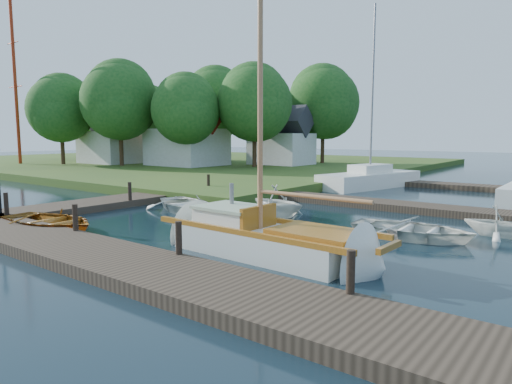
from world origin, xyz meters
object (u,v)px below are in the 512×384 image
Objects in this scene: tender_c at (412,226)px; tree_0 at (61,109)px; mooring_post_4 at (130,191)px; tree_6 at (84,112)px; mooring_post_2 at (179,238)px; tender_d at (499,220)px; tree_7 at (324,102)px; tree_5 at (149,114)px; tender_b at (277,199)px; mooring_post_3 at (351,272)px; sailboat at (271,243)px; mooring_post_1 at (75,217)px; tree_4 at (216,103)px; mooring_post_0 at (6,204)px; dinghy at (49,218)px; house_b at (113,139)px; tree_1 at (120,101)px; radio_mast at (15,81)px; marina_boat_0 at (370,178)px; tree_3 at (255,103)px; house_a at (187,137)px; house_c at (281,141)px; tree_2 at (186,109)px; mooring_post_5 at (208,182)px; tender_a at (186,202)px.

tree_0 reaches higher than tender_c.
tree_6 reaches higher than mooring_post_4.
tender_d is at bearing 56.54° from mooring_post_2.
tree_7 is (-13.50, 31.05, 5.50)m from mooring_post_2.
tree_5 reaches higher than mooring_post_2.
tree_5 is at bearing 68.36° from tender_b.
tree_5 is at bearing 145.17° from mooring_post_3.
tender_b is at bearing 125.25° from sailboat.
tree_0 reaches higher than mooring_post_1.
mooring_post_0 is at bearing -61.81° from tree_4.
tree_6 is (-30.90, 20.75, 5.25)m from dinghy.
house_b reaches higher than mooring_post_0.
tree_1 is (-28.95, 10.64, 5.72)m from tender_c.
tree_0 is 0.86× the size of tree_4.
mooring_post_1 is at bearing -51.34° from mooring_post_4.
radio_mast reaches higher than tree_4.
radio_mast reaches higher than mooring_post_3.
sailboat is 1.05× the size of tree_7.
marina_boat_0 is 14.11m from tree_3.
tree_3 is (-16.68, 20.90, 5.47)m from sailboat.
marina_boat_0 is at bearing 26.17° from tender_c.
tender_b is at bearing 45.21° from mooring_post_0.
radio_mast is (-14.00, -8.00, 5.06)m from house_a.
tender_b is at bearing 105.97° from mooring_post_2.
mooring_post_2 is at bearing -60.14° from house_c.
tree_3 is at bearing 123.92° from mooring_post_2.
tree_4 is at bearing 130.98° from mooring_post_2.
mooring_post_0 is at bearing -42.83° from house_b.
marina_boat_0 is (1.28, 18.50, -0.13)m from mooring_post_1.
tree_6 is (-35.48, 14.01, 4.97)m from tender_b.
tree_7 reaches higher than tree_6.
tree_2 reaches higher than tender_c.
tree_2 is (-25.00, 10.73, 4.72)m from tender_d.
marina_boat_0 reaches higher than tree_5.
mooring_post_3 is 0.10× the size of tree_2.
mooring_post_5 is (-4.00, 10.00, 0.00)m from mooring_post_1.
tree_1 reaches higher than tree_6.
tree_5 is 0.86× the size of tree_7.
tender_a is (-1.19, 5.68, -0.31)m from mooring_post_1.
sailboat is 1.16× the size of tree_6.
radio_mast is (-32.28, -5.50, 7.46)m from marina_boat_0.
radio_mast reaches higher than tender_c.
house_b is at bearing 142.77° from mooring_post_1.
mooring_post_3 is 8.38m from tender_d.
mooring_post_3 is 42.69m from radio_mast.
mooring_post_5 is 0.09× the size of tree_7.
tree_3 reaches higher than tree_0.
tender_d is 0.39× the size of house_c.
mooring_post_3 is (9.00, 0.00, 0.00)m from mooring_post_1.
tree_4 reaches higher than mooring_post_5.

